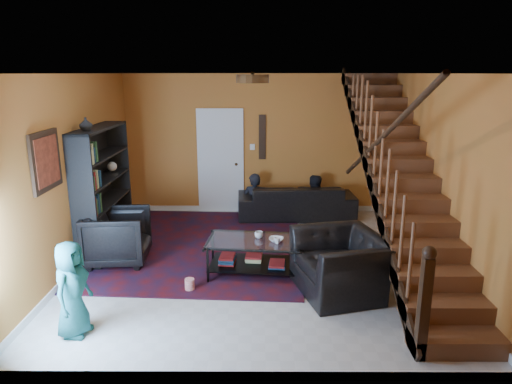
% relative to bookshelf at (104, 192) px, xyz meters
% --- Properties ---
extents(floor, '(5.50, 5.50, 0.00)m').
position_rel_bookshelf_xyz_m(floor, '(2.40, -0.60, -0.96)').
color(floor, beige).
rests_on(floor, ground).
extents(room, '(5.50, 5.50, 5.50)m').
position_rel_bookshelf_xyz_m(room, '(1.07, 0.73, -0.91)').
color(room, '#BE662A').
rests_on(room, ground).
extents(staircase, '(0.95, 5.02, 3.18)m').
position_rel_bookshelf_xyz_m(staircase, '(4.53, -0.60, 0.43)').
color(staircase, brown).
rests_on(staircase, floor).
extents(bookshelf, '(0.35, 1.80, 2.00)m').
position_rel_bookshelf_xyz_m(bookshelf, '(0.00, 0.00, 0.00)').
color(bookshelf, black).
rests_on(bookshelf, floor).
extents(door, '(0.82, 0.05, 2.05)m').
position_rel_bookshelf_xyz_m(door, '(1.70, 2.12, 0.06)').
color(door, silver).
rests_on(door, floor).
extents(framed_picture, '(0.04, 0.74, 0.74)m').
position_rel_bookshelf_xyz_m(framed_picture, '(-0.17, -1.50, 0.79)').
color(framed_picture, maroon).
rests_on(framed_picture, room).
extents(wall_hanging, '(0.14, 0.03, 0.90)m').
position_rel_bookshelf_xyz_m(wall_hanging, '(2.55, 2.13, 0.59)').
color(wall_hanging, black).
rests_on(wall_hanging, room).
extents(ceiling_fixture, '(0.40, 0.40, 0.10)m').
position_rel_bookshelf_xyz_m(ceiling_fixture, '(2.40, -1.40, 1.78)').
color(ceiling_fixture, '#3F2814').
rests_on(ceiling_fixture, room).
extents(rug, '(3.47, 3.91, 0.02)m').
position_rel_bookshelf_xyz_m(rug, '(1.53, 0.11, -0.96)').
color(rug, '#420B0F').
rests_on(rug, floor).
extents(sofa, '(2.33, 0.99, 0.67)m').
position_rel_bookshelf_xyz_m(sofa, '(3.23, 1.70, -0.63)').
color(sofa, black).
rests_on(sofa, floor).
extents(armchair_left, '(0.97, 0.94, 0.82)m').
position_rel_bookshelf_xyz_m(armchair_left, '(0.35, -0.58, -0.55)').
color(armchair_left, black).
rests_on(armchair_left, floor).
extents(armchair_right, '(1.32, 1.43, 0.78)m').
position_rel_bookshelf_xyz_m(armchair_right, '(3.56, -1.53, -0.57)').
color(armchair_right, black).
rests_on(armchair_right, floor).
extents(person_adult_a, '(0.53, 0.38, 1.34)m').
position_rel_bookshelf_xyz_m(person_adult_a, '(2.40, 1.75, -0.75)').
color(person_adult_a, black).
rests_on(person_adult_a, sofa).
extents(person_adult_b, '(0.65, 0.51, 1.30)m').
position_rel_bookshelf_xyz_m(person_adult_b, '(3.58, 1.75, -0.76)').
color(person_adult_b, black).
rests_on(person_adult_b, sofa).
extents(person_child, '(0.43, 0.58, 1.08)m').
position_rel_bookshelf_xyz_m(person_child, '(0.45, -2.55, -0.42)').
color(person_child, '#175856').
rests_on(person_child, armchair_left).
extents(coffee_table, '(1.38, 0.89, 0.50)m').
position_rel_bookshelf_xyz_m(coffee_table, '(2.41, -0.94, -0.67)').
color(coffee_table, black).
rests_on(coffee_table, floor).
extents(cup_a, '(0.15, 0.15, 0.10)m').
position_rel_bookshelf_xyz_m(cup_a, '(2.48, -0.86, -0.42)').
color(cup_a, '#999999').
rests_on(cup_a, coffee_table).
extents(cup_b, '(0.11, 0.11, 0.08)m').
position_rel_bookshelf_xyz_m(cup_b, '(2.74, -1.08, -0.42)').
color(cup_b, '#999999').
rests_on(cup_b, coffee_table).
extents(bowl, '(0.24, 0.24, 0.05)m').
position_rel_bookshelf_xyz_m(bowl, '(2.73, -0.99, -0.44)').
color(bowl, '#999999').
rests_on(bowl, coffee_table).
extents(vase, '(0.18, 0.18, 0.19)m').
position_rel_bookshelf_xyz_m(vase, '(-0.00, -0.50, 1.13)').
color(vase, '#999999').
rests_on(vase, bookshelf).
extents(popcorn_bucket, '(0.17, 0.17, 0.15)m').
position_rel_bookshelf_xyz_m(popcorn_bucket, '(1.56, -1.52, -0.87)').
color(popcorn_bucket, red).
rests_on(popcorn_bucket, rug).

